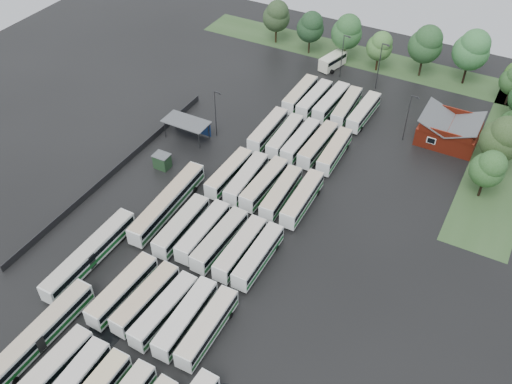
% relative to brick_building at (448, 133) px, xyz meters
% --- Properties ---
extents(ground, '(160.00, 160.00, 0.00)m').
position_rel_brick_building_xyz_m(ground, '(-24.00, -42.77, -1.87)').
color(ground, black).
rests_on(ground, ground).
extents(brick_building, '(10.07, 8.60, 5.39)m').
position_rel_brick_building_xyz_m(brick_building, '(0.00, 0.00, 0.00)').
color(brick_building, maroon).
rests_on(brick_building, ground).
extents(wash_shed, '(8.20, 4.20, 3.58)m').
position_rel_brick_building_xyz_m(wash_shed, '(-41.20, -20.74, 1.12)').
color(wash_shed, '#2D2D30').
rests_on(wash_shed, ground).
extents(utility_hut, '(2.70, 2.20, 2.62)m').
position_rel_brick_building_xyz_m(utility_hut, '(-40.20, -30.17, -0.55)').
color(utility_hut, '#19341B').
rests_on(utility_hut, ground).
extents(grass_strip_north, '(80.00, 10.00, 0.01)m').
position_rel_brick_building_xyz_m(grass_strip_north, '(-22.00, 22.03, -1.86)').
color(grass_strip_north, '#2F4D24').
rests_on(grass_strip_north, ground).
extents(grass_strip_east, '(10.00, 50.00, 0.01)m').
position_rel_brick_building_xyz_m(grass_strip_east, '(10.00, 0.03, -1.86)').
color(grass_strip_east, '#2F4D24').
rests_on(grass_strip_east, ground).
extents(west_fence, '(0.10, 50.00, 1.20)m').
position_rel_brick_building_xyz_m(west_fence, '(-46.20, -34.77, -1.27)').
color(west_fence, '#2D2D30').
rests_on(west_fence, ground).
extents(bus_r0c0, '(2.95, 11.66, 3.22)m').
position_rel_brick_building_xyz_m(bus_r0c0, '(-28.29, -68.59, -0.10)').
color(bus_r0c0, silver).
rests_on(bus_r0c0, ground).
extents(bus_r1c0, '(2.90, 11.74, 3.25)m').
position_rel_brick_building_xyz_m(bus_r1c0, '(-28.47, -55.33, -0.08)').
color(bus_r1c0, silver).
rests_on(bus_r1c0, ground).
extents(bus_r1c1, '(2.91, 11.36, 3.13)m').
position_rel_brick_building_xyz_m(bus_r1c1, '(-25.04, -54.97, -0.14)').
color(bus_r1c1, silver).
rests_on(bus_r1c1, ground).
extents(bus_r1c2, '(2.94, 11.54, 3.19)m').
position_rel_brick_building_xyz_m(bus_r1c2, '(-21.85, -55.39, -0.11)').
color(bus_r1c2, silver).
rests_on(bus_r1c2, ground).
extents(bus_r1c3, '(2.77, 11.69, 3.24)m').
position_rel_brick_building_xyz_m(bus_r1c3, '(-18.80, -55.07, -0.09)').
color(bus_r1c3, silver).
rests_on(bus_r1c3, ground).
extents(bus_r1c4, '(2.70, 11.52, 3.19)m').
position_rel_brick_building_xyz_m(bus_r1c4, '(-15.68, -54.97, -0.11)').
color(bus_r1c4, silver).
rests_on(bus_r1c4, ground).
extents(bus_r2c0, '(2.67, 11.72, 3.25)m').
position_rel_brick_building_xyz_m(bus_r2c0, '(-28.38, -41.82, -0.08)').
color(bus_r2c0, silver).
rests_on(bus_r2c0, ground).
extents(bus_r2c1, '(2.49, 11.45, 3.18)m').
position_rel_brick_building_xyz_m(bus_r2c1, '(-25.03, -41.24, -0.12)').
color(bus_r2c1, silver).
rests_on(bus_r2c1, ground).
extents(bus_r2c2, '(2.81, 11.73, 3.25)m').
position_rel_brick_building_xyz_m(bus_r2c2, '(-22.04, -41.54, -0.08)').
color(bus_r2c2, silver).
rests_on(bus_r2c2, ground).
extents(bus_r2c3, '(2.44, 11.42, 3.18)m').
position_rel_brick_building_xyz_m(bus_r2c3, '(-18.66, -41.57, -0.12)').
color(bus_r2c3, silver).
rests_on(bus_r2c3, ground).
extents(bus_r2c4, '(2.51, 11.32, 3.14)m').
position_rel_brick_building_xyz_m(bus_r2c4, '(-15.78, -41.59, -0.14)').
color(bus_r2c4, silver).
rests_on(bus_r2c4, ground).
extents(bus_r3c0, '(2.58, 11.27, 3.13)m').
position_rel_brick_building_xyz_m(bus_r3c0, '(-28.49, -27.97, -0.15)').
color(bus_r3c0, silver).
rests_on(bus_r3c0, ground).
extents(bus_r3c1, '(2.86, 11.51, 3.18)m').
position_rel_brick_building_xyz_m(bus_r3c1, '(-25.30, -27.90, -0.12)').
color(bus_r3c1, silver).
rests_on(bus_r3c1, ground).
extents(bus_r3c2, '(2.79, 11.71, 3.24)m').
position_rel_brick_building_xyz_m(bus_r3c2, '(-22.19, -27.68, -0.08)').
color(bus_r3c2, silver).
rests_on(bus_r3c2, ground).
extents(bus_r3c3, '(2.83, 11.36, 3.14)m').
position_rel_brick_building_xyz_m(bus_r3c3, '(-18.88, -28.31, -0.14)').
color(bus_r3c3, silver).
rests_on(bus_r3c3, ground).
extents(bus_r3c4, '(2.77, 11.70, 3.24)m').
position_rel_brick_building_xyz_m(bus_r3c4, '(-15.41, -27.98, -0.08)').
color(bus_r3c4, silver).
rests_on(bus_r3c4, ground).
extents(bus_r4c0, '(2.66, 11.58, 3.21)m').
position_rel_brick_building_xyz_m(bus_r4c0, '(-28.47, -14.32, -0.10)').
color(bus_r4c0, silver).
rests_on(bus_r4c0, ground).
extents(bus_r4c1, '(2.75, 11.24, 3.11)m').
position_rel_brick_building_xyz_m(bus_r4c1, '(-25.02, -14.50, -0.16)').
color(bus_r4c1, silver).
rests_on(bus_r4c1, ground).
extents(bus_r4c2, '(2.54, 11.24, 3.12)m').
position_rel_brick_building_xyz_m(bus_r4c2, '(-22.01, -14.47, -0.15)').
color(bus_r4c2, silver).
rests_on(bus_r4c2, ground).
extents(bus_r4c3, '(2.75, 11.66, 3.23)m').
position_rel_brick_building_xyz_m(bus_r4c3, '(-18.88, -14.09, -0.09)').
color(bus_r4c3, silver).
rests_on(bus_r4c3, ground).
extents(bus_r4c4, '(2.69, 11.22, 3.11)m').
position_rel_brick_building_xyz_m(bus_r4c4, '(-15.70, -14.34, -0.16)').
color(bus_r4c4, silver).
rests_on(bus_r4c4, ground).
extents(bus_r5c0, '(2.51, 11.48, 3.19)m').
position_rel_brick_building_xyz_m(bus_r5c0, '(-28.51, -0.80, -0.11)').
color(bus_r5c0, silver).
rests_on(bus_r5c0, ground).
extents(bus_r5c1, '(2.71, 11.46, 3.17)m').
position_rel_brick_building_xyz_m(bus_r5c1, '(-25.39, -1.02, -0.12)').
color(bus_r5c1, silver).
rests_on(bus_r5c1, ground).
extents(bus_r5c2, '(2.95, 11.76, 3.25)m').
position_rel_brick_building_xyz_m(bus_r5c2, '(-22.14, -0.54, -0.08)').
color(bus_r5c2, silver).
rests_on(bus_r5c2, ground).
extents(bus_r5c3, '(2.91, 11.43, 3.16)m').
position_rel_brick_building_xyz_m(bus_r5c3, '(-18.98, -0.61, -0.13)').
color(bus_r5c3, silver).
rests_on(bus_r5c3, ground).
extents(bus_r5c4, '(2.70, 11.37, 3.15)m').
position_rel_brick_building_xyz_m(bus_r5c4, '(-15.56, -0.66, -0.13)').
color(bus_r5c4, silver).
rests_on(bus_r5c4, ground).
extents(artic_bus_west_a, '(2.68, 16.76, 3.10)m').
position_rel_brick_building_xyz_m(artic_bus_west_a, '(-33.06, -65.66, -0.14)').
color(artic_bus_west_a, silver).
rests_on(artic_bus_west_a, ground).
extents(artic_bus_west_b, '(3.07, 17.69, 3.27)m').
position_rel_brick_building_xyz_m(artic_bus_west_b, '(-33.07, -38.61, -0.05)').
color(artic_bus_west_b, silver).
rests_on(artic_bus_west_b, ground).
extents(artic_bus_west_c, '(2.50, 17.06, 3.16)m').
position_rel_brick_building_xyz_m(artic_bus_west_c, '(-36.46, -52.47, -0.11)').
color(artic_bus_west_c, silver).
rests_on(artic_bus_west_c, ground).
extents(minibus, '(4.06, 7.07, 2.91)m').
position_rel_brick_building_xyz_m(minibus, '(-28.18, 14.71, -0.25)').
color(minibus, white).
rests_on(minibus, ground).
extents(tree_north_0, '(6.07, 6.07, 10.05)m').
position_rel_brick_building_xyz_m(tree_north_0, '(-43.89, 19.35, 4.60)').
color(tree_north_0, '#312111').
rests_on(tree_north_0, ground).
extents(tree_north_1, '(5.90, 5.90, 9.77)m').
position_rel_brick_building_xyz_m(tree_north_1, '(-35.18, 18.32, 4.42)').
color(tree_north_1, '#322617').
rests_on(tree_north_1, ground).
extents(tree_north_2, '(6.50, 6.50, 10.76)m').
position_rel_brick_building_xyz_m(tree_north_2, '(-27.01, 18.63, 5.06)').
color(tree_north_2, '#3A2714').
rests_on(tree_north_2, ground).
extents(tree_north_3, '(5.37, 5.37, 8.89)m').
position_rel_brick_building_xyz_m(tree_north_3, '(-19.45, 18.12, 3.85)').
color(tree_north_3, '#3A2313').
rests_on(tree_north_3, ground).
extents(tree_north_4, '(6.83, 6.83, 11.31)m').
position_rel_brick_building_xyz_m(tree_north_4, '(-10.77, 20.26, 5.41)').
color(tree_north_4, black).
rests_on(tree_north_4, ground).
extents(tree_north_5, '(7.20, 7.20, 11.92)m').
position_rel_brick_building_xyz_m(tree_north_5, '(-2.03, 21.42, 5.81)').
color(tree_north_5, black).
rests_on(tree_north_5, ground).
extents(tree_east_0, '(5.41, 5.41, 8.97)m').
position_rel_brick_building_xyz_m(tree_east_0, '(8.40, -12.27, 3.90)').
color(tree_east_0, black).
rests_on(tree_east_0, ground).
extents(tree_east_1, '(6.78, 6.78, 11.23)m').
position_rel_brick_building_xyz_m(tree_east_1, '(8.90, -5.47, 5.36)').
color(tree_east_1, '#36291B').
rests_on(tree_east_1, ground).
extents(lamp_post_ne, '(1.42, 0.28, 9.23)m').
position_rel_brick_building_xyz_m(lamp_post_ne, '(-6.86, -3.35, 3.49)').
color(lamp_post_ne, '#2D2D30').
rests_on(lamp_post_ne, ground).
extents(lamp_post_nw, '(1.43, 0.28, 9.26)m').
position_rel_brick_building_xyz_m(lamp_post_nw, '(-36.85, -18.02, 3.51)').
color(lamp_post_nw, '#2D2D30').
rests_on(lamp_post_nw, ground).
extents(lamp_post_back_w, '(1.44, 0.28, 9.38)m').
position_rel_brick_building_xyz_m(lamp_post_back_w, '(-25.12, 11.86, 3.58)').
color(lamp_post_back_w, '#2D2D30').
rests_on(lamp_post_back_w, ground).
extents(lamp_post_back_e, '(1.53, 0.30, 9.96)m').
position_rel_brick_building_xyz_m(lamp_post_back_e, '(-17.02, 11.00, 3.92)').
color(lamp_post_back_e, '#2D2D30').
rests_on(lamp_post_back_e, ground).
extents(puddle_0, '(4.44, 4.44, 0.01)m').
position_rel_brick_building_xyz_m(puddle_0, '(-27.27, -61.03, -1.86)').
color(puddle_0, black).
rests_on(puddle_0, ground).
extents(puddle_1, '(2.65, 2.65, 0.01)m').
position_rel_brick_building_xyz_m(puddle_1, '(-18.21, -63.77, -1.86)').
color(puddle_1, black).
rests_on(puddle_1, ground).
extents(puddle_2, '(6.27, 6.27, 0.01)m').
position_rel_brick_building_xyz_m(puddle_2, '(-29.09, -42.11, -1.86)').
color(puddle_2, black).
rests_on(puddle_2, ground).
extents(puddle_3, '(4.74, 4.74, 0.01)m').
position_rel_brick_building_xyz_m(puddle_3, '(-19.06, -43.27, -1.86)').
color(puddle_3, black).
rests_on(puddle_3, ground).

